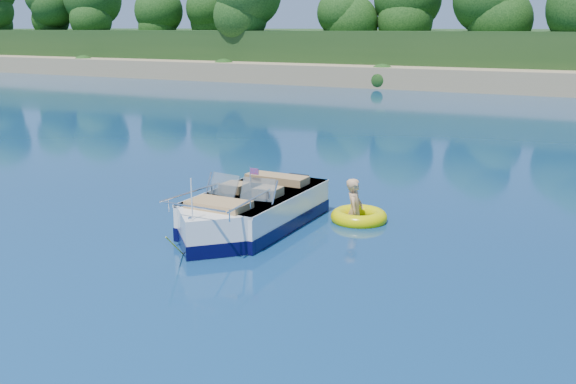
{
  "coord_description": "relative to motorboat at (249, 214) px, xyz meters",
  "views": [
    {
      "loc": [
        8.38,
        -10.12,
        4.32
      ],
      "look_at": [
        2.37,
        1.91,
        0.85
      ],
      "focal_mm": 40.0,
      "sensor_mm": 36.0,
      "label": 1
    }
  ],
  "objects": [
    {
      "name": "treeline",
      "position": [
        -1.56,
        39.49,
        5.2
      ],
      "size": [
        150.0,
        7.12,
        8.19
      ],
      "color": "black",
      "rests_on": "ground"
    },
    {
      "name": "motorboat",
      "position": [
        0.0,
        0.0,
        0.0
      ],
      "size": [
        2.0,
        5.38,
        1.79
      ],
      "rotation": [
        0.0,
        0.0,
        -0.02
      ],
      "color": "white",
      "rests_on": "ground"
    },
    {
      "name": "ground",
      "position": [
        -1.6,
        -1.53,
        -0.35
      ],
      "size": [
        160.0,
        160.0,
        0.0
      ],
      "primitive_type": "plane",
      "color": "#0A2446",
      "rests_on": "ground"
    },
    {
      "name": "boy",
      "position": [
        1.81,
        1.77,
        -0.35
      ],
      "size": [
        0.59,
        0.93,
        1.69
      ],
      "primitive_type": "imported",
      "rotation": [
        0.0,
        -0.17,
        1.82
      ],
      "color": "tan",
      "rests_on": "ground"
    },
    {
      "name": "shoreline",
      "position": [
        -1.6,
        62.25,
        0.63
      ],
      "size": [
        170.0,
        59.0,
        6.0
      ],
      "color": "tan",
      "rests_on": "ground"
    },
    {
      "name": "tow_tube",
      "position": [
        1.94,
        1.69,
        -0.26
      ],
      "size": [
        1.59,
        1.59,
        0.34
      ],
      "rotation": [
        0.0,
        0.0,
        -0.26
      ],
      "color": "#E1DD00",
      "rests_on": "ground"
    }
  ]
}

